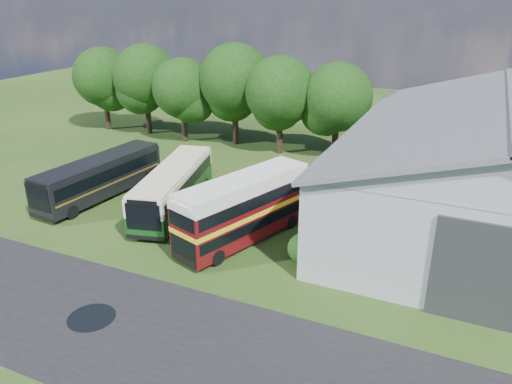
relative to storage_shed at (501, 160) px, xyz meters
The scene contains 15 objects.
ground 22.31m from the storage_shed, 133.18° to the right, with size 120.00×120.00×0.00m, color #1C3912.
asphalt_road 22.84m from the storage_shed, 122.30° to the right, with size 60.00×8.00×0.02m, color black.
puddle 25.50m from the storage_shed, 130.99° to the right, with size 2.20×2.20×0.01m, color black.
storage_shed is the anchor object (origin of this frame).
tree_far_left 38.86m from the storage_shed, 168.09° to the left, with size 6.12×6.12×8.64m.
tree_left_a 34.12m from the storage_shed, 165.53° to the left, with size 6.46×6.46×9.12m.
tree_left_b 29.01m from the storage_shed, 164.98° to the left, with size 5.78×5.78×8.16m.
tree_mid 24.71m from the storage_shed, 159.03° to the left, with size 6.80×6.80×9.60m.
tree_right_a 19.68m from the storage_shed, 156.53° to the left, with size 6.26×6.26×8.83m.
tree_right_b 15.65m from the storage_shed, 146.47° to the left, with size 5.98×5.98×8.45m.
shrub_front 14.33m from the storage_shed, 133.27° to the right, with size 1.70×1.70×1.70m, color #194714.
shrub_mid 13.02m from the storage_shed, 139.65° to the right, with size 1.60×1.60×1.60m, color #194714.
bus_green_single 21.15m from the storage_shed, 160.86° to the right, with size 4.99×10.96×2.94m.
bus_maroon_double 16.36m from the storage_shed, 146.13° to the right, with size 5.26×9.56×4.00m.
bus_dark_single 26.96m from the storage_shed, 164.22° to the right, with size 3.36×10.64×2.89m.
Camera 1 is at (13.35, -17.23, 14.11)m, focal length 35.00 mm.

